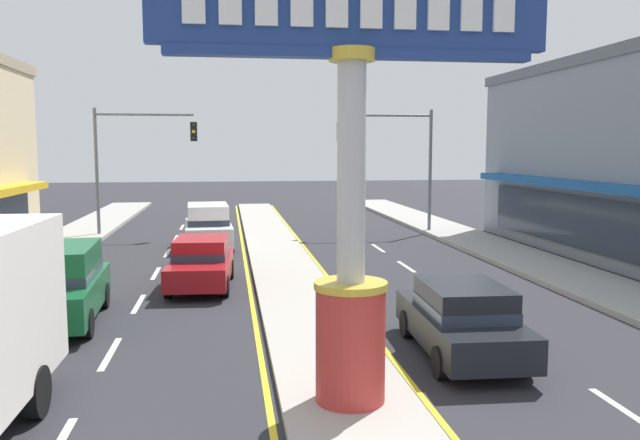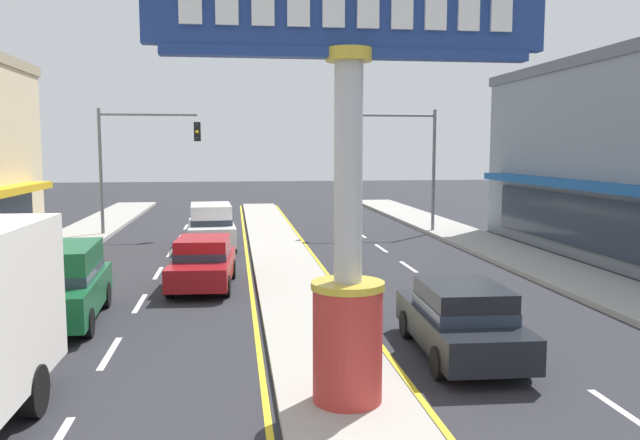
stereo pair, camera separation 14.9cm
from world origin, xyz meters
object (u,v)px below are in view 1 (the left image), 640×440
at_px(district_sign, 351,178).
at_px(traffic_light_left_side, 134,149).
at_px(sedan_near_right_lane, 201,262).
at_px(sedan_mid_left_lane, 462,318).
at_px(traffic_light_right_side, 397,149).
at_px(suv_far_right_lane, 59,284).
at_px(suv_far_left_oncoming, 208,226).

xyz_separation_m(district_sign, traffic_light_left_side, (-6.39, 21.95, 0.43)).
xyz_separation_m(sedan_near_right_lane, sedan_mid_left_lane, (5.59, -7.51, 0.00)).
height_order(sedan_near_right_lane, sedan_mid_left_lane, same).
relative_size(traffic_light_right_side, sedan_mid_left_lane, 1.42).
height_order(traffic_light_right_side, sedan_near_right_lane, traffic_light_right_side).
bearing_deg(traffic_light_right_side, sedan_mid_left_lane, -100.82).
bearing_deg(traffic_light_right_side, sedan_near_right_lane, -129.17).
bearing_deg(sedan_mid_left_lane, suv_far_right_lane, 156.65).
bearing_deg(district_sign, traffic_light_right_side, 73.19).
relative_size(district_sign, sedan_near_right_lane, 1.62).
bearing_deg(traffic_light_left_side, sedan_near_right_lane, -73.47).
distance_m(district_sign, traffic_light_left_side, 22.87).
relative_size(district_sign, suv_far_left_oncoming, 1.51).
height_order(district_sign, sedan_mid_left_lane, district_sign).
relative_size(district_sign, sedan_mid_left_lane, 1.63).
height_order(district_sign, traffic_light_right_side, district_sign).
relative_size(sedan_near_right_lane, suv_far_left_oncoming, 0.94).
relative_size(traffic_light_left_side, traffic_light_right_side, 1.00).
height_order(traffic_light_left_side, suv_far_right_lane, traffic_light_left_side).
distance_m(district_sign, sedan_near_right_lane, 10.69).
relative_size(suv_far_right_lane, suv_far_left_oncoming, 1.00).
relative_size(district_sign, traffic_light_left_side, 1.15).
bearing_deg(suv_far_right_lane, district_sign, -45.44).
distance_m(sedan_mid_left_lane, suv_far_left_oncoming, 16.33).
height_order(district_sign, traffic_light_left_side, district_sign).
height_order(traffic_light_left_side, sedan_mid_left_lane, traffic_light_left_side).
relative_size(traffic_light_right_side, suv_far_right_lane, 1.32).
relative_size(sedan_near_right_lane, sedan_mid_left_lane, 1.01).
xyz_separation_m(district_sign, traffic_light_right_side, (6.39, 21.13, 0.43)).
bearing_deg(suv_far_left_oncoming, district_sign, -80.99).
bearing_deg(district_sign, suv_far_left_oncoming, 99.01).
bearing_deg(traffic_light_right_side, suv_far_right_lane, -129.90).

